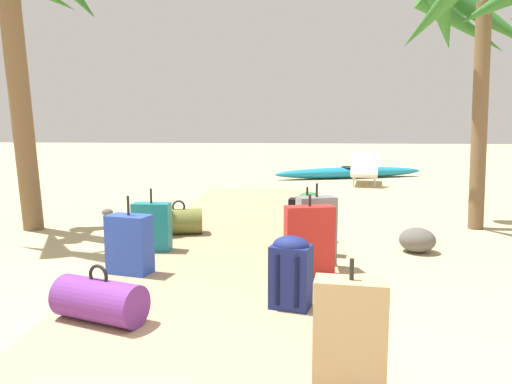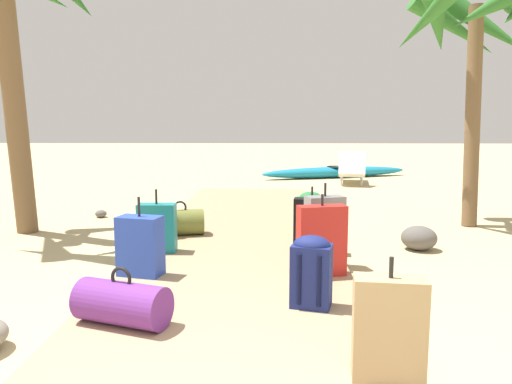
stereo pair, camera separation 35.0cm
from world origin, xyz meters
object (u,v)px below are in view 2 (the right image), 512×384
object	(u,v)px
duffel_bag_purple	(122,303)
palm_tree_far_right	(478,27)
suitcase_red	(321,241)
suitcase_tan	(389,329)
lounge_chair	(352,170)
duffel_bag_olive	(180,222)
backpack_green	(310,211)
suitcase_grey	(324,228)
backpack_navy	(311,269)
suitcase_teal	(157,228)
kayak	(336,172)
suitcase_blue	(140,246)
suitcase_black	(312,222)

from	to	relation	value
duffel_bag_purple	palm_tree_far_right	distance (m)	6.07
suitcase_red	suitcase_tan	size ratio (longest dim) A/B	1.10
lounge_chair	suitcase_red	bearing A→B (deg)	-101.64
duffel_bag_olive	palm_tree_far_right	distance (m)	4.87
duffel_bag_olive	duffel_bag_purple	bearing A→B (deg)	-88.24
suitcase_tan	lounge_chair	distance (m)	9.38
suitcase_tan	backpack_green	bearing A→B (deg)	91.84
suitcase_red	suitcase_grey	size ratio (longest dim) A/B	0.95
duffel_bag_purple	suitcase_grey	world-z (taller)	suitcase_grey
backpack_navy	palm_tree_far_right	bearing A→B (deg)	53.85
duffel_bag_purple	suitcase_teal	world-z (taller)	suitcase_teal
duffel_bag_purple	kayak	distance (m)	10.35
palm_tree_far_right	backpack_green	bearing A→B (deg)	-156.95
backpack_navy	suitcase_grey	distance (m)	1.29
suitcase_blue	suitcase_black	bearing A→B (deg)	33.45
suitcase_blue	suitcase_grey	distance (m)	1.81
suitcase_teal	kayak	xyz separation A→B (m)	(3.01, 8.03, -0.19)
suitcase_red	suitcase_teal	size ratio (longest dim) A/B	1.10
suitcase_red	suitcase_tan	bearing A→B (deg)	-84.91
suitcase_black	backpack_green	xyz separation A→B (m)	(0.04, 0.68, 0.00)
suitcase_grey	kayak	bearing A→B (deg)	81.46
duffel_bag_olive	backpack_green	xyz separation A→B (m)	(1.62, 0.16, 0.12)
suitcase_tan	suitcase_black	xyz separation A→B (m)	(-0.16, 2.89, -0.01)
suitcase_tan	backpack_green	size ratio (longest dim) A/B	1.30
duffel_bag_purple	kayak	xyz separation A→B (m)	(2.82, 9.96, -0.08)
duffel_bag_olive	suitcase_blue	distance (m)	1.62
suitcase_red	lounge_chair	bearing A→B (deg)	78.36
duffel_bag_olive	suitcase_teal	distance (m)	0.82
suitcase_red	suitcase_black	world-z (taller)	suitcase_red
suitcase_black	lounge_chair	xyz separation A→B (m)	(1.53, 6.39, -0.02)
duffel_bag_purple	palm_tree_far_right	xyz separation A→B (m)	(3.91, 3.89, 2.55)
duffel_bag_olive	suitcase_tan	distance (m)	3.84
suitcase_red	backpack_green	bearing A→B (deg)	88.40
suitcase_black	suitcase_grey	xyz separation A→B (m)	(0.08, -0.56, 0.06)
duffel_bag_purple	suitcase_red	distance (m)	1.89
suitcase_teal	suitcase_black	bearing A→B (deg)	9.32
kayak	backpack_navy	bearing A→B (deg)	-98.84
suitcase_blue	suitcase_grey	xyz separation A→B (m)	(1.73, 0.53, 0.06)
duffel_bag_olive	suitcase_black	distance (m)	1.67
suitcase_grey	palm_tree_far_right	distance (m)	4.02
suitcase_tan	suitcase_black	bearing A→B (deg)	93.15
backpack_green	suitcase_teal	world-z (taller)	suitcase_teal
suitcase_tan	lounge_chair	bearing A→B (deg)	81.60
suitcase_blue	suitcase_grey	bearing A→B (deg)	17.01
suitcase_grey	suitcase_blue	bearing A→B (deg)	-162.99
suitcase_blue	kayak	bearing A→B (deg)	71.37
duffel_bag_purple	suitcase_black	bearing A→B (deg)	55.78
suitcase_teal	suitcase_grey	xyz separation A→B (m)	(1.76, -0.29, 0.07)
suitcase_tan	backpack_green	world-z (taller)	suitcase_tan
suitcase_red	palm_tree_far_right	bearing A→B (deg)	48.65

